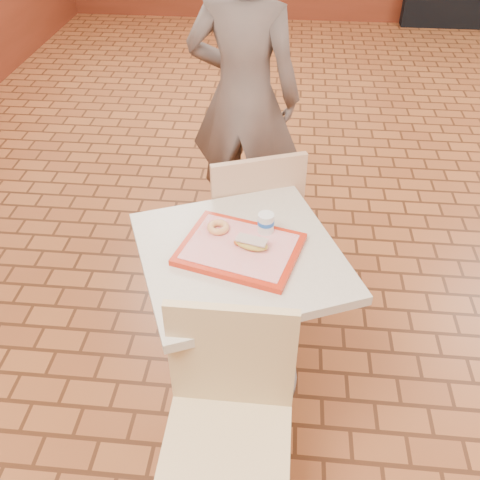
# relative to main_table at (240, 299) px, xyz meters

# --- Properties ---
(wainscot_band) EXTENTS (8.00, 10.00, 1.00)m
(wainscot_band) POSITION_rel_main_table_xyz_m (1.15, 0.85, -0.05)
(wainscot_band) COLOR #5A2011
(wainscot_band) RESTS_ON ground
(main_table) EXTENTS (0.78, 0.78, 0.82)m
(main_table) POSITION_rel_main_table_xyz_m (0.00, 0.00, 0.00)
(main_table) COLOR #BBAC96
(main_table) RESTS_ON ground
(chair_main_front) EXTENTS (0.45, 0.45, 0.97)m
(chair_main_front) POSITION_rel_main_table_xyz_m (0.01, -0.57, -0.01)
(chair_main_front) COLOR #D5B580
(chair_main_front) RESTS_ON ground
(chair_main_back) EXTENTS (0.58, 0.58, 0.98)m
(chair_main_back) POSITION_rel_main_table_xyz_m (0.00, 0.57, -0.00)
(chair_main_back) COLOR tan
(chair_main_back) RESTS_ON ground
(customer) EXTENTS (0.71, 0.51, 1.82)m
(customer) POSITION_rel_main_table_xyz_m (-0.10, 1.27, 0.36)
(customer) COLOR brown
(customer) RESTS_ON ground
(serving_tray) EXTENTS (0.46, 0.36, 0.03)m
(serving_tray) POSITION_rel_main_table_xyz_m (0.00, 0.00, 0.28)
(serving_tray) COLOR #B2220D
(serving_tray) RESTS_ON main_table
(ring_donut) EXTENTS (0.12, 0.12, 0.03)m
(ring_donut) POSITION_rel_main_table_xyz_m (-0.10, 0.10, 0.31)
(ring_donut) COLOR #D3894D
(ring_donut) RESTS_ON serving_tray
(long_john_donut) EXTENTS (0.15, 0.10, 0.04)m
(long_john_donut) POSITION_rel_main_table_xyz_m (0.04, -0.00, 0.32)
(long_john_donut) COLOR #B39634
(long_john_donut) RESTS_ON serving_tray
(paper_cup) EXTENTS (0.07, 0.07, 0.08)m
(paper_cup) POSITION_rel_main_table_xyz_m (0.10, 0.11, 0.34)
(paper_cup) COLOR silver
(paper_cup) RESTS_ON serving_tray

